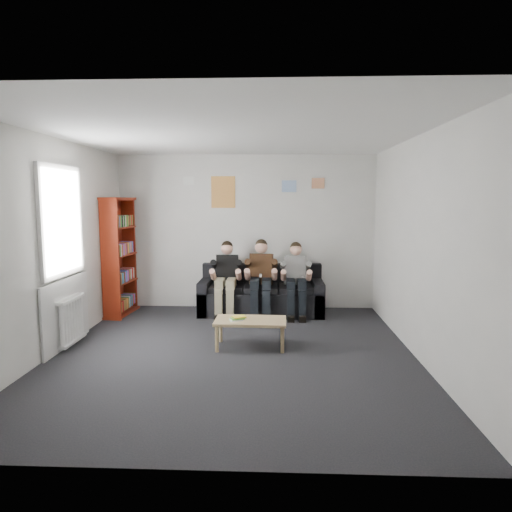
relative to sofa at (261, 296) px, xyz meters
The scene contains 14 objects.
room_shell 2.38m from the sofa, 97.65° to the right, with size 5.00×5.00×5.00m.
sofa is the anchor object (origin of this frame).
bookshelf 2.47m from the sofa, behind, with size 0.29×0.88×1.96m.
coffee_table 1.85m from the sofa, 92.57° to the right, with size 0.92×0.51×0.37m.
game_cases 1.89m from the sofa, 97.63° to the right, with size 0.20×0.17×0.04m.
person_left 0.69m from the sofa, 161.73° to the right, with size 0.37×0.79×1.23m.
person_middle 0.39m from the sofa, 90.00° to the right, with size 0.39×0.83×1.26m.
person_right 0.69m from the sofa, 18.21° to the right, with size 0.36×0.78×1.22m.
radiator 3.09m from the sofa, 141.92° to the right, with size 0.10×0.64×0.60m.
window 3.23m from the sofa, 142.75° to the right, with size 0.05×1.30×2.36m.
poster_large 1.93m from the sofa, 150.77° to the left, with size 0.42×0.01×0.55m, color gold.
poster_blue 1.96m from the sofa, 39.26° to the left, with size 0.25×0.01×0.20m, color #418CDF.
poster_pink 2.18m from the sofa, 21.55° to the left, with size 0.22×0.01×0.18m, color #C73E7A.
poster_sign 2.37m from the sofa, 163.42° to the left, with size 0.20×0.01×0.14m, color white.
Camera 1 is at (0.52, -5.53, 1.93)m, focal length 32.00 mm.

